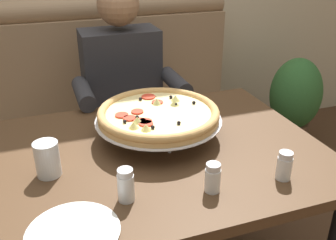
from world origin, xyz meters
name	(u,v)px	position (x,y,z in m)	size (l,w,h in m)	color
booth_bench	(109,127)	(0.00, 0.92, 0.40)	(1.66, 0.78, 1.13)	#937556
dining_table	(154,171)	(0.00, 0.00, 0.66)	(1.24, 0.91, 0.74)	#4C331E
diner_main	(127,94)	(0.06, 0.66, 0.71)	(0.54, 0.64, 1.27)	#2D3342
pizza	(158,114)	(0.05, 0.09, 0.84)	(0.48, 0.48, 0.13)	silver
shaker_parmesan	(284,167)	(0.34, -0.31, 0.78)	(0.05, 0.05, 0.10)	white
shaker_pepper_flakes	(213,179)	(0.10, -0.29, 0.78)	(0.05, 0.05, 0.10)	white
shaker_oregano	(126,187)	(-0.16, -0.25, 0.79)	(0.05, 0.05, 0.11)	white
plate_near_left	(73,230)	(-0.33, -0.34, 0.75)	(0.25, 0.25, 0.02)	white
drinking_glass	(48,161)	(-0.37, -0.04, 0.79)	(0.08, 0.08, 0.12)	silver
potted_plant	(295,101)	(1.34, 0.91, 0.39)	(0.36, 0.36, 0.70)	brown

